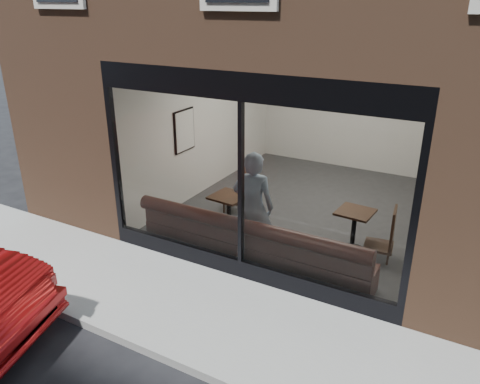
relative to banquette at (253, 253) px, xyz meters
The scene contains 21 objects.
ground 2.46m from the banquette, 90.00° to the right, with size 120.00×120.00×0.00m, color black.
sidewalk_near 1.47m from the banquette, 90.00° to the right, with size 40.00×2.00×0.01m, color gray.
kerb_near 2.51m from the banquette, 90.00° to the right, with size 40.00×0.10×0.12m, color gray.
host_building_pier_left 6.84m from the banquette, 124.05° to the left, with size 2.50×12.00×3.20m, color brown.
host_building_backfill 8.66m from the banquette, 90.00° to the left, with size 5.00×6.00×3.20m, color brown.
cafe_floor 2.56m from the banquette, 90.00° to the left, with size 6.00×6.00×0.00m, color #2D2D30.
cafe_ceiling 3.91m from the banquette, 90.00° to the left, with size 6.00×6.00×0.00m, color white.
cafe_wall_back 5.71m from the banquette, 90.00° to the left, with size 5.00×5.00×0.00m, color silver.
cafe_wall_left 3.82m from the banquette, 134.32° to the left, with size 6.00×6.00×0.00m, color silver.
cafe_wall_right 3.82m from the banquette, 45.68° to the left, with size 6.00×6.00×0.00m, color silver.
storefront_kick 0.41m from the banquette, 90.00° to the right, with size 5.00×0.10×0.30m, color black.
storefront_header 2.80m from the banquette, 90.00° to the right, with size 5.00×0.10×0.40m, color black.
storefront_mullion 1.38m from the banquette, 90.00° to the right, with size 0.06×0.10×2.50m, color black.
storefront_glass 1.39m from the banquette, 90.00° to the right, with size 4.80×4.80×0.00m, color white.
banquette is the anchor object (origin of this frame).
person 0.76m from the banquette, 118.43° to the left, with size 0.69×0.45×1.88m, color #91ACC9.
cafe_table_left 1.34m from the banquette, 138.76° to the left, with size 0.60×0.60×0.04m, color black.
cafe_table_right 1.89m from the banquette, 44.57° to the left, with size 0.58×0.58×0.04m, color black.
cafe_chair_left 2.17m from the banquette, 127.55° to the left, with size 0.42×0.42×0.04m, color black.
cafe_chair_right 2.14m from the banquette, 34.63° to the left, with size 0.47×0.47×0.04m, color black.
wall_poster 3.25m from the banquette, 146.12° to the left, with size 0.02×0.61×0.81m, color white.
Camera 1 is at (3.09, -3.54, 4.08)m, focal length 35.00 mm.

